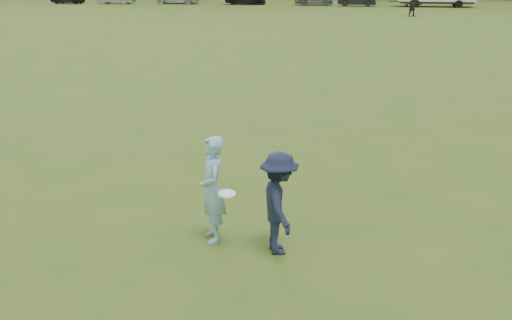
% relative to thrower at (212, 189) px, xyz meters
% --- Properties ---
extents(ground, '(200.00, 200.00, 0.00)m').
position_rel_thrower_xyz_m(ground, '(1.43, 0.37, -0.86)').
color(ground, '#395818').
rests_on(ground, ground).
extents(thrower, '(0.61, 0.74, 1.72)m').
position_rel_thrower_xyz_m(thrower, '(0.00, 0.00, 0.00)').
color(thrower, '#85B8CE').
rests_on(thrower, ground).
extents(defender, '(0.90, 1.17, 1.60)m').
position_rel_thrower_xyz_m(defender, '(1.10, -0.25, -0.06)').
color(defender, '#182134').
rests_on(defender, ground).
extents(player_far_d, '(1.78, 1.28, 1.85)m').
position_rel_thrower_xyz_m(player_far_d, '(6.52, 46.82, 0.06)').
color(player_far_d, '#252525').
rests_on(player_far_d, ground).
extents(car_f, '(4.25, 1.68, 1.38)m').
position_rel_thrower_xyz_m(car_f, '(1.54, 60.15, -0.17)').
color(car_f, black).
rests_on(car_f, ground).
extents(disc_in_play, '(0.29, 0.28, 0.07)m').
position_rel_thrower_xyz_m(disc_in_play, '(0.30, -0.30, 0.06)').
color(disc_in_play, white).
rests_on(disc_in_play, ground).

